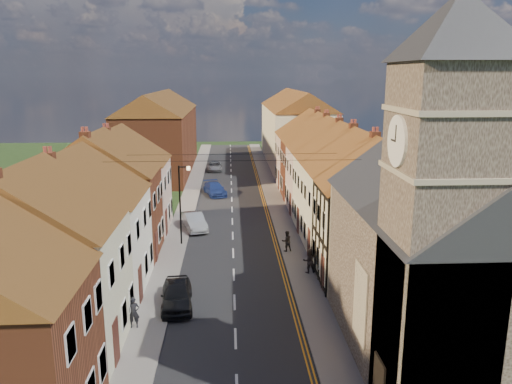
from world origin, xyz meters
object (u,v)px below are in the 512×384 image
(car_mid, at_px, (194,221))
(car_distant, at_px, (215,166))
(pedestrian_right_b, at_px, (287,241))
(car_far, at_px, (215,189))
(lamppost, at_px, (181,200))
(car_near, at_px, (177,295))
(church, at_px, (458,239))
(pedestrian_left, at_px, (134,312))
(pedestrian_right, at_px, (309,261))

(car_mid, bearing_deg, car_distant, 71.37)
(car_mid, height_order, car_distant, car_mid)
(car_mid, relative_size, pedestrian_right_b, 2.78)
(car_far, xyz_separation_m, car_distant, (-0.41, 13.87, -0.07))
(car_far, height_order, car_distant, car_far)
(lamppost, bearing_deg, car_near, -86.62)
(car_mid, distance_m, car_far, 12.29)
(church, height_order, car_far, church)
(car_near, xyz_separation_m, pedestrian_left, (-1.90, -2.44, 0.21))
(car_mid, xyz_separation_m, pedestrian_right_b, (7.07, -5.96, 0.18))
(car_distant, height_order, pedestrian_right_b, pedestrian_right_b)
(car_near, height_order, pedestrian_right, pedestrian_right)
(lamppost, distance_m, car_near, 10.74)
(pedestrian_left, distance_m, pedestrian_right_b, 14.00)
(pedestrian_right, bearing_deg, car_distant, -88.03)
(lamppost, bearing_deg, pedestrian_right, -35.38)
(car_near, bearing_deg, car_far, 82.03)
(car_far, relative_size, pedestrian_right_b, 2.98)
(lamppost, xyz_separation_m, car_near, (0.61, -10.35, -2.82))
(car_near, distance_m, car_mid, 14.28)
(car_mid, height_order, car_far, car_mid)
(church, xyz_separation_m, pedestrian_right_b, (-5.49, 14.64, -5.00))
(car_distant, bearing_deg, lamppost, -94.13)
(car_mid, distance_m, car_distant, 26.09)
(pedestrian_right, relative_size, pedestrian_right_b, 1.09)
(car_far, bearing_deg, car_near, -108.40)
(car_distant, relative_size, pedestrian_left, 2.63)
(car_distant, bearing_deg, church, -77.14)
(car_near, relative_size, car_distant, 1.00)
(pedestrian_left, bearing_deg, lamppost, 78.34)
(car_far, relative_size, pedestrian_left, 2.80)
(car_distant, distance_m, pedestrian_right, 36.83)
(church, xyz_separation_m, lamppost, (-13.17, 16.68, -2.34))
(pedestrian_left, xyz_separation_m, pedestrian_right, (9.95, 6.64, 0.02))
(car_near, height_order, car_distant, car_near)
(car_mid, bearing_deg, church, -75.06)
(car_mid, bearing_deg, lamppost, -115.28)
(car_near, bearing_deg, car_distant, 83.65)
(car_near, height_order, car_far, car_near)
(car_near, distance_m, pedestrian_right_b, 10.92)
(car_distant, xyz_separation_m, pedestrian_right_b, (6.07, -32.03, 0.29))
(church, relative_size, pedestrian_left, 9.48)
(car_far, bearing_deg, lamppost, -112.50)
(car_near, distance_m, car_distant, 40.36)
(car_near, height_order, pedestrian_left, pedestrian_left)
(church, relative_size, lamppost, 2.53)
(car_near, xyz_separation_m, car_far, (1.41, 26.48, -0.06))
(car_near, bearing_deg, car_mid, 85.08)
(lamppost, distance_m, car_distant, 30.19)
(car_near, relative_size, pedestrian_left, 2.62)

